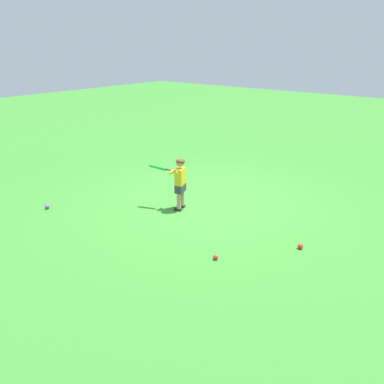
% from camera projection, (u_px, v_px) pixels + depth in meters
% --- Properties ---
extents(ground_plane, '(40.00, 40.00, 0.00)m').
position_uv_depth(ground_plane, '(205.00, 203.00, 7.78)').
color(ground_plane, '#38842D').
extents(child_batter, '(0.40, 0.75, 1.08)m').
position_uv_depth(child_batter, '(179.00, 179.00, 7.26)').
color(child_batter, '#232328').
rests_on(child_batter, ground).
extents(play_ball_far_right, '(0.08, 0.08, 0.08)m').
position_uv_depth(play_ball_far_right, '(216.00, 257.00, 5.71)').
color(play_ball_far_right, red).
rests_on(play_ball_far_right, ground).
extents(play_ball_by_bucket, '(0.09, 0.09, 0.09)m').
position_uv_depth(play_ball_by_bucket, '(47.00, 207.00, 7.48)').
color(play_ball_by_bucket, purple).
rests_on(play_ball_by_bucket, ground).
extents(play_ball_center_lawn, '(0.09, 0.09, 0.09)m').
position_uv_depth(play_ball_center_lawn, '(300.00, 246.00, 6.01)').
color(play_ball_center_lawn, red).
rests_on(play_ball_center_lawn, ground).
extents(play_ball_midfield, '(0.08, 0.08, 0.08)m').
position_uv_depth(play_ball_midfield, '(178.00, 160.00, 10.50)').
color(play_ball_midfield, orange).
rests_on(play_ball_midfield, ground).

